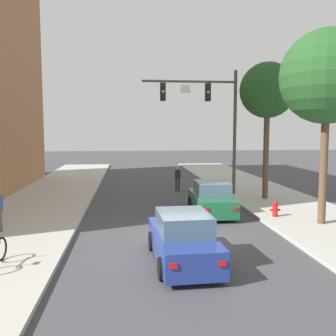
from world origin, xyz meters
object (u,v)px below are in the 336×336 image
Objects in this scene: traffic_signal_mast at (209,110)px; fire_hydrant at (275,209)px; pedestrian_crossing_road at (178,178)px; street_tree_second at (268,91)px; street_tree_nearest at (327,77)px; car_lead_green at (211,199)px; car_following_blue at (183,240)px.

traffic_signal_mast is 10.42× the size of fire_hydrant.
pedestrian_crossing_road is 8.07m from street_tree_second.
pedestrian_crossing_road is 2.28× the size of fire_hydrant.
street_tree_nearest reaches higher than pedestrian_crossing_road.
traffic_signal_mast is at bearing 105.87° from fire_hydrant.
pedestrian_crossing_road is (-0.73, 7.02, 0.19)m from car_lead_green.
car_following_blue reaches higher than fire_hydrant.
traffic_signal_mast is 1.74× the size of car_following_blue.
street_tree_nearest reaches higher than car_lead_green.
car_following_blue is 5.98× the size of fire_hydrant.
traffic_signal_mast is at bearing 79.41° from car_lead_green.
street_tree_second is at bearing -40.90° from pedestrian_crossing_road.
pedestrian_crossing_road is at bearing 116.04° from street_tree_nearest.
street_tree_nearest is (4.11, -2.89, 5.50)m from car_lead_green.
street_tree_nearest is at bearing 29.71° from car_following_blue.
fire_hydrant is (3.38, -8.49, -0.41)m from pedestrian_crossing_road.
fire_hydrant is at bearing 45.67° from car_following_blue.
traffic_signal_mast is 0.97× the size of street_tree_second.
street_tree_second reaches higher than fire_hydrant.
traffic_signal_mast reaches higher than car_following_blue.
street_tree_second reaches higher than pedestrian_crossing_road.
street_tree_second reaches higher than traffic_signal_mast.
street_tree_second is (-0.27, 5.95, 0.03)m from street_tree_nearest.
traffic_signal_mast is at bearing -54.82° from pedestrian_crossing_road.
street_tree_nearest is at bearing -87.40° from street_tree_second.
street_tree_nearest is (4.84, -9.91, 5.31)m from pedestrian_crossing_road.
traffic_signal_mast is 8.33m from street_tree_nearest.
fire_hydrant is 6.08m from street_tree_nearest.
street_tree_second is at bearing 92.60° from street_tree_nearest.
car_following_blue is at bearing -134.33° from fire_hydrant.
car_lead_green is 7.40m from street_tree_second.
street_tree_second reaches higher than car_following_blue.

